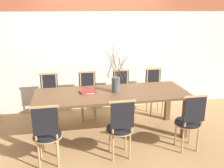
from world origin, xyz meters
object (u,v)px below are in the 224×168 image
Objects in this scene: dining_table at (112,98)px; chair_near_center at (190,120)px; vase_centerpiece at (116,84)px; chair_far_center at (122,92)px; book_stack at (88,91)px.

dining_table is 1.27m from chair_near_center.
vase_centerpiece is (-0.95, 0.76, 0.39)m from chair_near_center.
chair_far_center is 1.01m from book_stack.
chair_far_center is at bearing 41.22° from book_stack.
chair_near_center is (1.02, -0.73, -0.15)m from dining_table.
vase_centerpiece is (0.07, 0.03, 0.24)m from dining_table.
chair_far_center is (-0.68, 1.46, 0.00)m from chair_near_center.
chair_near_center is 1.65m from book_stack.
chair_near_center is 1.00× the size of chair_far_center.
dining_table is at bearing -13.23° from book_stack.
book_stack reaches higher than dining_table.
vase_centerpiece is at bearing -7.54° from book_stack.
dining_table is at bearing -155.97° from vase_centerpiece.
chair_near_center is 1.18× the size of vase_centerpiece.
chair_near_center is 1.28m from vase_centerpiece.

